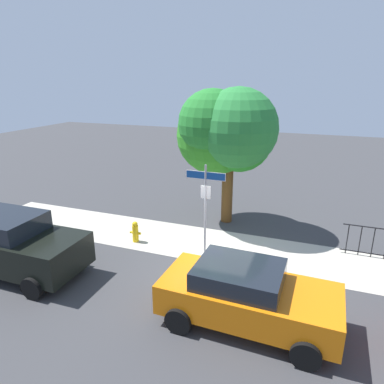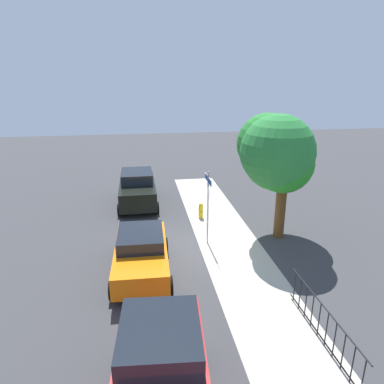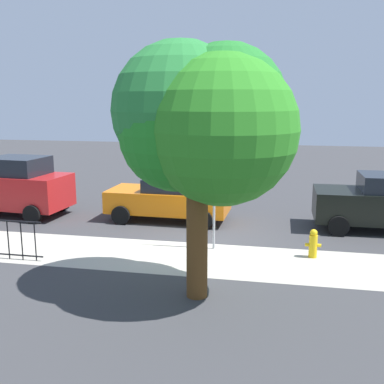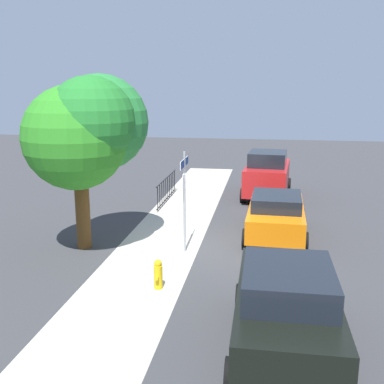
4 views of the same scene
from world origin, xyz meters
name	(u,v)px [view 1 (image 1 of 4)]	position (x,y,z in m)	size (l,w,h in m)	color
ground_plane	(214,264)	(0.00, 0.00, 0.00)	(60.00, 60.00, 0.00)	#38383A
sidewalk_strip	(282,256)	(2.00, 1.30, 0.00)	(24.00, 2.60, 0.00)	#B0A99A
street_sign	(205,196)	(-0.44, 0.40, 2.15)	(1.28, 0.07, 3.15)	#9EA0A5
shade_tree	(226,132)	(-0.61, 3.27, 3.75)	(3.98, 3.46, 5.42)	brown
car_black	(13,244)	(-5.57, -2.49, 0.93)	(4.37, 2.11, 1.83)	black
car_orange	(247,295)	(1.52, -2.40, 0.79)	(4.21, 2.12, 1.52)	orange
fire_hydrant	(135,232)	(-3.16, 0.60, 0.38)	(0.42, 0.22, 0.78)	yellow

